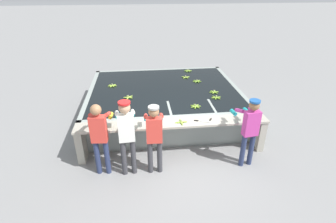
{
  "coord_description": "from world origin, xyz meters",
  "views": [
    {
      "loc": [
        -0.71,
        -4.88,
        3.76
      ],
      "look_at": [
        0.0,
        1.26,
        0.59
      ],
      "focal_mm": 28.0,
      "sensor_mm": 36.0,
      "label": 1
    }
  ],
  "objects_px": {
    "banana_bunch_floating_1": "(214,92)",
    "knife_1": "(211,118)",
    "worker_2": "(154,133)",
    "banana_bunch_floating_7": "(188,71)",
    "banana_bunch_floating_0": "(112,86)",
    "worker_0": "(99,133)",
    "banana_bunch_floating_6": "(196,106)",
    "banana_bunch_ledge_0": "(181,122)",
    "banana_bunch_floating_5": "(197,81)",
    "banana_bunch_floating_3": "(128,97)",
    "worker_3": "(250,127)",
    "banana_bunch_floating_4": "(186,77)",
    "worker_1": "(126,131)",
    "knife_0": "(199,121)"
  },
  "relations": [
    {
      "from": "worker_0",
      "to": "banana_bunch_ledge_0",
      "type": "distance_m",
      "value": 1.8
    },
    {
      "from": "banana_bunch_floating_3",
      "to": "knife_0",
      "type": "distance_m",
      "value": 2.22
    },
    {
      "from": "banana_bunch_floating_3",
      "to": "banana_bunch_floating_5",
      "type": "distance_m",
      "value": 2.35
    },
    {
      "from": "knife_1",
      "to": "worker_3",
      "type": "bearing_deg",
      "value": -44.89
    },
    {
      "from": "worker_3",
      "to": "knife_1",
      "type": "distance_m",
      "value": 0.92
    },
    {
      "from": "worker_2",
      "to": "banana_bunch_ledge_0",
      "type": "relative_size",
      "value": 5.56
    },
    {
      "from": "banana_bunch_floating_1",
      "to": "knife_1",
      "type": "distance_m",
      "value": 1.57
    },
    {
      "from": "worker_0",
      "to": "banana_bunch_floating_5",
      "type": "distance_m",
      "value": 3.99
    },
    {
      "from": "worker_1",
      "to": "banana_bunch_ledge_0",
      "type": "relative_size",
      "value": 6.01
    },
    {
      "from": "worker_1",
      "to": "banana_bunch_floating_5",
      "type": "height_order",
      "value": "worker_1"
    },
    {
      "from": "banana_bunch_floating_7",
      "to": "banana_bunch_floating_0",
      "type": "bearing_deg",
      "value": -155.84
    },
    {
      "from": "banana_bunch_floating_1",
      "to": "banana_bunch_floating_7",
      "type": "height_order",
      "value": "same"
    },
    {
      "from": "banana_bunch_ledge_0",
      "to": "worker_1",
      "type": "bearing_deg",
      "value": -156.25
    },
    {
      "from": "worker_0",
      "to": "banana_bunch_floating_4",
      "type": "distance_m",
      "value": 4.13
    },
    {
      "from": "worker_0",
      "to": "banana_bunch_floating_4",
      "type": "height_order",
      "value": "worker_0"
    },
    {
      "from": "banana_bunch_floating_0",
      "to": "banana_bunch_floating_1",
      "type": "bearing_deg",
      "value": -16.09
    },
    {
      "from": "banana_bunch_ledge_0",
      "to": "banana_bunch_floating_5",
      "type": "bearing_deg",
      "value": 70.26
    },
    {
      "from": "banana_bunch_ledge_0",
      "to": "worker_3",
      "type": "bearing_deg",
      "value": -20.9
    },
    {
      "from": "worker_3",
      "to": "banana_bunch_ledge_0",
      "type": "relative_size",
      "value": 5.64
    },
    {
      "from": "banana_bunch_floating_4",
      "to": "banana_bunch_floating_3",
      "type": "bearing_deg",
      "value": -142.23
    },
    {
      "from": "banana_bunch_floating_0",
      "to": "banana_bunch_floating_3",
      "type": "xyz_separation_m",
      "value": [
        0.5,
        -0.93,
        0.0
      ]
    },
    {
      "from": "worker_2",
      "to": "knife_1",
      "type": "distance_m",
      "value": 1.52
    },
    {
      "from": "worker_1",
      "to": "knife_1",
      "type": "distance_m",
      "value": 2.04
    },
    {
      "from": "worker_0",
      "to": "worker_2",
      "type": "xyz_separation_m",
      "value": [
        1.1,
        -0.09,
        -0.03
      ]
    },
    {
      "from": "worker_0",
      "to": "knife_1",
      "type": "distance_m",
      "value": 2.53
    },
    {
      "from": "banana_bunch_floating_0",
      "to": "banana_bunch_floating_1",
      "type": "relative_size",
      "value": 1.0
    },
    {
      "from": "banana_bunch_floating_4",
      "to": "banana_bunch_floating_5",
      "type": "distance_m",
      "value": 0.5
    },
    {
      "from": "worker_2",
      "to": "banana_bunch_floating_1",
      "type": "bearing_deg",
      "value": 49.39
    },
    {
      "from": "worker_0",
      "to": "banana_bunch_floating_3",
      "type": "bearing_deg",
      "value": 74.88
    },
    {
      "from": "banana_bunch_floating_0",
      "to": "banana_bunch_floating_6",
      "type": "relative_size",
      "value": 1.0
    },
    {
      "from": "worker_2",
      "to": "banana_bunch_floating_4",
      "type": "xyz_separation_m",
      "value": [
        1.26,
        3.48,
        -0.08
      ]
    },
    {
      "from": "worker_1",
      "to": "banana_bunch_floating_7",
      "type": "bearing_deg",
      "value": 63.98
    },
    {
      "from": "banana_bunch_floating_0",
      "to": "banana_bunch_floating_4",
      "type": "bearing_deg",
      "value": 11.75
    },
    {
      "from": "banana_bunch_floating_1",
      "to": "banana_bunch_floating_5",
      "type": "bearing_deg",
      "value": 107.64
    },
    {
      "from": "banana_bunch_floating_4",
      "to": "knife_1",
      "type": "relative_size",
      "value": 0.88
    },
    {
      "from": "banana_bunch_floating_1",
      "to": "banana_bunch_floating_3",
      "type": "xyz_separation_m",
      "value": [
        -2.41,
        -0.09,
        0.0
      ]
    },
    {
      "from": "worker_3",
      "to": "banana_bunch_floating_6",
      "type": "bearing_deg",
      "value": 124.29
    },
    {
      "from": "banana_bunch_floating_3",
      "to": "banana_bunch_floating_7",
      "type": "height_order",
      "value": "same"
    },
    {
      "from": "worker_3",
      "to": "banana_bunch_floating_1",
      "type": "bearing_deg",
      "value": 94.62
    },
    {
      "from": "worker_2",
      "to": "worker_3",
      "type": "distance_m",
      "value": 2.02
    },
    {
      "from": "worker_0",
      "to": "knife_1",
      "type": "relative_size",
      "value": 5.23
    },
    {
      "from": "worker_2",
      "to": "banana_bunch_ledge_0",
      "type": "height_order",
      "value": "worker_2"
    },
    {
      "from": "worker_0",
      "to": "banana_bunch_floating_1",
      "type": "distance_m",
      "value": 3.6
    },
    {
      "from": "worker_1",
      "to": "worker_2",
      "type": "bearing_deg",
      "value": -0.64
    },
    {
      "from": "worker_3",
      "to": "banana_bunch_floating_3",
      "type": "bearing_deg",
      "value": 141.48
    },
    {
      "from": "banana_bunch_floating_3",
      "to": "banana_bunch_floating_5",
      "type": "height_order",
      "value": "same"
    },
    {
      "from": "banana_bunch_floating_6",
      "to": "banana_bunch_ledge_0",
      "type": "distance_m",
      "value": 0.92
    },
    {
      "from": "banana_bunch_floating_1",
      "to": "knife_0",
      "type": "height_order",
      "value": "banana_bunch_floating_1"
    },
    {
      "from": "banana_bunch_floating_5",
      "to": "knife_1",
      "type": "height_order",
      "value": "banana_bunch_floating_5"
    },
    {
      "from": "knife_0",
      "to": "knife_1",
      "type": "relative_size",
      "value": 1.09
    }
  ]
}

